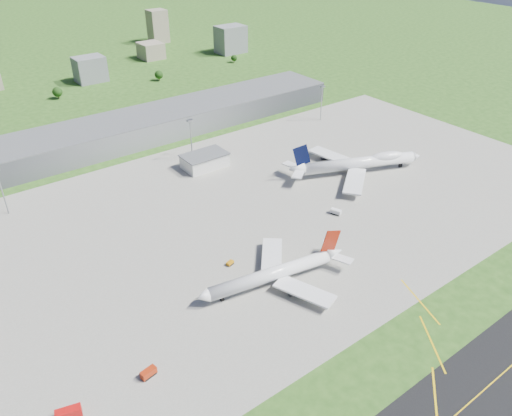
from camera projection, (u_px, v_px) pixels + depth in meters
ground at (153, 144)px, 333.32m from camera, size 1400.00×1400.00×0.00m
apron at (265, 207)px, 263.20m from camera, size 360.00×190.00×0.08m
terminal at (141, 127)px, 339.69m from camera, size 300.00×42.00×15.00m
ops_building at (205, 161)px, 302.18m from camera, size 26.00×16.00×8.00m
mast_west at (0, 184)px, 248.86m from camera, size 3.50×2.00×25.90m
mast_center at (191, 132)px, 305.34m from camera, size 3.50×2.00×25.90m
mast_east at (322, 97)px, 361.82m from camera, size 3.50×2.00×25.90m
airliner_red_twin at (276, 273)px, 208.09m from camera, size 68.25×52.61×18.79m
airliner_blue_quad at (359, 163)px, 294.99m from camera, size 79.91×60.81×21.90m
fire_truck at (69, 413)px, 154.36m from camera, size 8.32×4.87×3.48m
crash_tender at (149, 373)px, 168.02m from camera, size 5.89×3.33×2.94m
tug_yellow at (230, 263)px, 220.71m from camera, size 3.77×2.76×1.70m
van_white_near at (336, 212)px, 256.79m from camera, size 4.30×6.02×2.78m
van_white_far at (405, 160)px, 310.00m from camera, size 4.39×2.25×2.27m
bldg_c at (90, 69)px, 447.31m from camera, size 26.00×20.00×22.00m
bldg_ce at (151, 51)px, 517.29m from camera, size 22.00×24.00×16.00m
bldg_e at (231, 39)px, 534.74m from camera, size 30.00×22.00×28.00m
bldg_tall_e at (158, 26)px, 573.68m from camera, size 20.00×18.00×36.00m
tree_c at (57, 92)px, 408.93m from camera, size 8.10×8.10×9.90m
tree_e at (159, 75)px, 451.89m from camera, size 7.65×7.65×9.35m
tree_far_e at (234, 58)px, 505.44m from camera, size 6.30×6.30×7.70m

